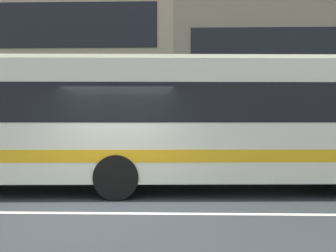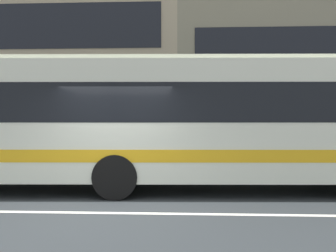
% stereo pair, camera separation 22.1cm
% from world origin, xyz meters
% --- Properties ---
extents(ground_plane, '(160.00, 160.00, 0.00)m').
position_xyz_m(ground_plane, '(0.00, 0.00, 0.00)').
color(ground_plane, '#2C3034').
extents(lane_centre_line, '(60.00, 0.16, 0.01)m').
position_xyz_m(lane_centre_line, '(0.00, 0.00, 0.00)').
color(lane_centre_line, silver).
rests_on(lane_centre_line, ground_plane).
extents(apartment_block_left, '(18.97, 10.27, 10.85)m').
position_xyz_m(apartment_block_left, '(-8.38, 15.83, 5.43)').
color(apartment_block_left, tan).
rests_on(apartment_block_left, ground_plane).
extents(transit_bus, '(11.80, 3.12, 3.24)m').
position_xyz_m(transit_bus, '(0.65, 2.47, 1.79)').
color(transit_bus, silver).
rests_on(transit_bus, ground_plane).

